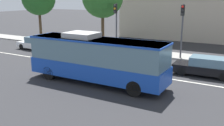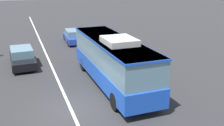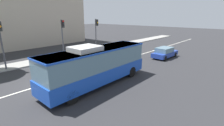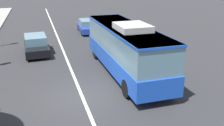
# 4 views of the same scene
# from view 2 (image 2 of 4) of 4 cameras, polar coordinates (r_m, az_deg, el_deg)

# --- Properties ---
(ground_plane) EXTENTS (160.00, 160.00, 0.00)m
(ground_plane) POSITION_cam_2_polar(r_m,az_deg,el_deg) (14.50, -9.13, -10.09)
(ground_plane) COLOR #28282B
(lane_centre_line) EXTENTS (76.00, 0.16, 0.01)m
(lane_centre_line) POSITION_cam_2_polar(r_m,az_deg,el_deg) (14.50, -9.13, -10.07)
(lane_centre_line) COLOR silver
(lane_centre_line) RESTS_ON ground_plane
(transit_bus) EXTENTS (10.02, 2.58, 3.46)m
(transit_bus) POSITION_cam_2_polar(r_m,az_deg,el_deg) (16.86, 0.07, 0.93)
(transit_bus) COLOR #1947B7
(transit_bus) RESTS_ON ground_plane
(sedan_blue) EXTENTS (4.57, 1.98, 1.46)m
(sedan_blue) POSITION_cam_2_polar(r_m,az_deg,el_deg) (29.01, -8.48, 5.89)
(sedan_blue) COLOR #1E3899
(sedan_blue) RESTS_ON ground_plane
(sedan_black) EXTENTS (4.58, 2.00, 1.46)m
(sedan_black) POSITION_cam_2_polar(r_m,az_deg,el_deg) (22.19, -19.29, 1.22)
(sedan_black) COLOR black
(sedan_black) RESTS_ON ground_plane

